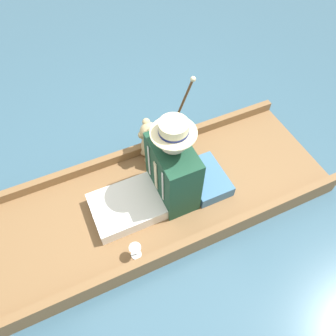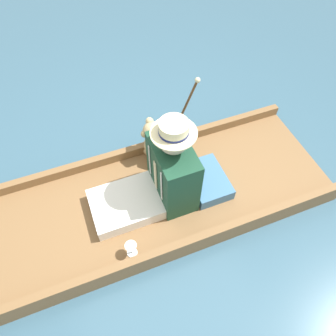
# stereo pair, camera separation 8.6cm
# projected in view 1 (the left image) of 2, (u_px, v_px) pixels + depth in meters

# --- Properties ---
(ground_plane) EXTENTS (16.00, 16.00, 0.00)m
(ground_plane) POSITION_uv_depth(u_px,v_px,m) (157.00, 204.00, 2.78)
(ground_plane) COLOR #385B70
(punt_boat) EXTENTS (1.04, 2.89, 0.20)m
(punt_boat) POSITION_uv_depth(u_px,v_px,m) (156.00, 200.00, 2.73)
(punt_boat) COLOR brown
(punt_boat) RESTS_ON ground_plane
(seat_cushion) EXTENTS (0.43, 0.30, 0.11)m
(seat_cushion) POSITION_uv_depth(u_px,v_px,m) (206.00, 179.00, 2.73)
(seat_cushion) COLOR teal
(seat_cushion) RESTS_ON punt_boat
(seated_person) EXTENTS (0.46, 0.82, 0.82)m
(seated_person) POSITION_uv_depth(u_px,v_px,m) (162.00, 177.00, 2.47)
(seated_person) COLOR white
(seated_person) RESTS_ON punt_boat
(teddy_bear) EXTENTS (0.30, 0.17, 0.43)m
(teddy_bear) POSITION_uv_depth(u_px,v_px,m) (149.00, 142.00, 2.78)
(teddy_bear) COLOR tan
(teddy_bear) RESTS_ON punt_boat
(wine_glass) EXTENTS (0.09, 0.09, 0.13)m
(wine_glass) POSITION_uv_depth(u_px,v_px,m) (135.00, 249.00, 2.32)
(wine_glass) COLOR silver
(wine_glass) RESTS_ON punt_boat
(walking_cane) EXTENTS (0.04, 0.30, 0.75)m
(walking_cane) POSITION_uv_depth(u_px,v_px,m) (179.00, 111.00, 2.66)
(walking_cane) COLOR brown
(walking_cane) RESTS_ON punt_boat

